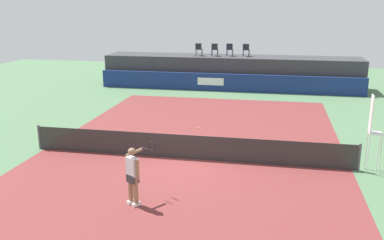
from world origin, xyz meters
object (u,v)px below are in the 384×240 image
(net_post_near, at_px, (39,137))
(tennis_player, at_px, (133,174))
(spectator_chair_far_left, at_px, (199,49))
(net_post_far, at_px, (359,157))
(umpire_chair, at_px, (373,128))
(spectator_chair_left, at_px, (215,49))
(spectator_chair_right, at_px, (246,49))
(spectator_chair_center, at_px, (230,49))
(tennis_ball, at_px, (198,128))

(net_post_near, height_order, tennis_player, tennis_player)
(spectator_chair_far_left, height_order, net_post_far, spectator_chair_far_left)
(umpire_chair, height_order, tennis_player, umpire_chair)
(spectator_chair_left, bearing_deg, spectator_chair_far_left, -178.53)
(spectator_chair_far_left, relative_size, spectator_chair_left, 1.00)
(spectator_chair_right, xyz_separation_m, tennis_player, (-1.80, -19.40, -1.73))
(net_post_near, bearing_deg, spectator_chair_center, 68.38)
(umpire_chair, bearing_deg, net_post_far, -179.53)
(spectator_chair_right, distance_m, net_post_far, 16.29)
(umpire_chair, bearing_deg, spectator_chair_right, 109.82)
(umpire_chair, xyz_separation_m, tennis_player, (-7.31, -4.11, -0.63))
(spectator_chair_right, relative_size, net_post_near, 0.89)
(spectator_chair_far_left, height_order, tennis_player, spectator_chair_far_left)
(spectator_chair_center, relative_size, tennis_ball, 13.06)
(spectator_chair_right, xyz_separation_m, net_post_near, (-7.23, -15.29, -2.19))
(umpire_chair, bearing_deg, tennis_player, -150.64)
(spectator_chair_left, distance_m, net_post_far, 16.95)
(umpire_chair, bearing_deg, spectator_chair_left, 117.05)
(spectator_chair_right, distance_m, tennis_ball, 11.59)
(umpire_chair, distance_m, net_post_near, 12.78)
(spectator_chair_right, bearing_deg, net_post_near, -115.30)
(net_post_far, bearing_deg, spectator_chair_center, 112.47)
(spectator_chair_center, bearing_deg, tennis_player, -91.89)
(spectator_chair_left, relative_size, net_post_near, 0.89)
(tennis_ball, bearing_deg, spectator_chair_right, 82.93)
(spectator_chair_center, height_order, tennis_player, spectator_chair_center)
(umpire_chair, bearing_deg, spectator_chair_center, 113.54)
(spectator_chair_far_left, height_order, spectator_chair_right, same)
(spectator_chair_left, xyz_separation_m, net_post_far, (7.38, -15.11, -2.19))
(spectator_chair_far_left, bearing_deg, tennis_ball, -79.93)
(spectator_chair_right, bearing_deg, spectator_chair_far_left, -176.38)
(spectator_chair_far_left, height_order, spectator_chair_center, same)
(umpire_chair, distance_m, tennis_player, 8.41)
(tennis_player, bearing_deg, umpire_chair, 29.36)
(tennis_player, xyz_separation_m, tennis_ball, (0.41, 8.20, -0.92))
(spectator_chair_left, xyz_separation_m, spectator_chair_center, (1.04, 0.20, 0.00))
(spectator_chair_left, xyz_separation_m, spectator_chair_right, (2.20, 0.18, 0.00))
(net_post_near, xyz_separation_m, tennis_player, (5.43, -4.11, 0.46))
(spectator_chair_right, bearing_deg, tennis_ball, -97.07)
(umpire_chair, height_order, tennis_ball, umpire_chair)
(tennis_player, bearing_deg, tennis_ball, 87.14)
(spectator_chair_left, height_order, tennis_ball, spectator_chair_left)
(spectator_chair_left, bearing_deg, spectator_chair_right, 4.72)
(umpire_chair, bearing_deg, net_post_near, -179.99)
(umpire_chair, distance_m, tennis_ball, 8.17)
(spectator_chair_right, height_order, net_post_near, spectator_chair_right)
(spectator_chair_left, relative_size, net_post_far, 0.89)
(spectator_chair_left, height_order, net_post_far, spectator_chair_left)
(spectator_chair_far_left, relative_size, tennis_ball, 13.06)
(spectator_chair_center, xyz_separation_m, tennis_ball, (-0.23, -11.22, -2.66))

